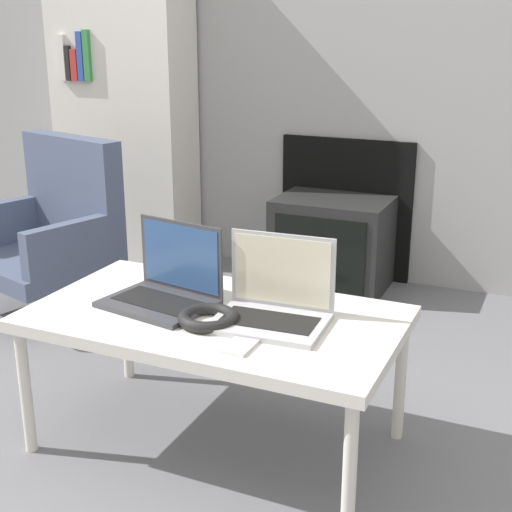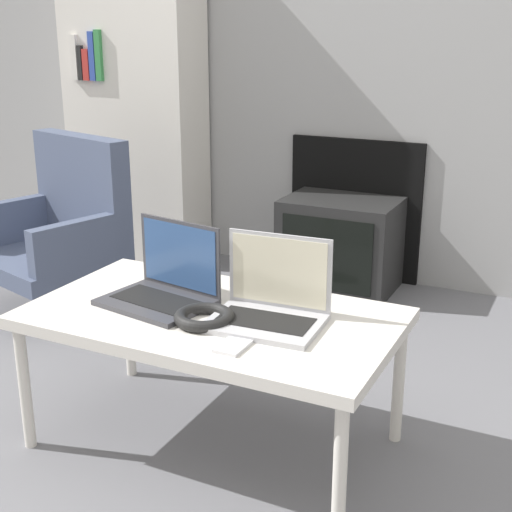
{
  "view_description": "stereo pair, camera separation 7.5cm",
  "coord_description": "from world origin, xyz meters",
  "views": [
    {
      "loc": [
        0.91,
        -1.38,
        1.25
      ],
      "look_at": [
        0.0,
        0.65,
        0.53
      ],
      "focal_mm": 50.0,
      "sensor_mm": 36.0,
      "label": 1
    },
    {
      "loc": [
        0.98,
        -1.35,
        1.25
      ],
      "look_at": [
        0.0,
        0.65,
        0.53
      ],
      "focal_mm": 50.0,
      "sensor_mm": 36.0,
      "label": 2
    }
  ],
  "objects": [
    {
      "name": "laptop_right",
      "position": [
        0.18,
        0.38,
        0.5
      ],
      "size": [
        0.33,
        0.26,
        0.24
      ],
      "rotation": [
        0.0,
        0.0,
        0.06
      ],
      "color": "#B2B2B7",
      "rests_on": "table"
    },
    {
      "name": "headphones",
      "position": [
        0.02,
        0.28,
        0.46
      ],
      "size": [
        0.17,
        0.17,
        0.04
      ],
      "color": "black",
      "rests_on": "table"
    },
    {
      "name": "wall_back",
      "position": [
        -0.0,
        2.11,
        1.29
      ],
      "size": [
        7.0,
        0.08,
        2.6
      ],
      "color": "#999999",
      "rests_on": "ground_plane"
    },
    {
      "name": "tv",
      "position": [
        -0.13,
        1.86,
        0.23
      ],
      "size": [
        0.55,
        0.39,
        0.45
      ],
      "color": "black",
      "rests_on": "ground_plane"
    },
    {
      "name": "table",
      "position": [
        0.0,
        0.35,
        0.41
      ],
      "size": [
        1.1,
        0.62,
        0.44
      ],
      "color": "silver",
      "rests_on": "ground_plane"
    },
    {
      "name": "laptop_left",
      "position": [
        -0.18,
        0.38,
        0.5
      ],
      "size": [
        0.35,
        0.29,
        0.24
      ],
      "rotation": [
        0.0,
        0.0,
        -0.17
      ],
      "color": "#38383D",
      "rests_on": "table"
    },
    {
      "name": "armchair",
      "position": [
        -1.2,
        1.09,
        0.39
      ],
      "size": [
        0.72,
        0.67,
        0.78
      ],
      "rotation": [
        0.0,
        0.0,
        -0.28
      ],
      "color": "#47516B",
      "rests_on": "ground_plane"
    },
    {
      "name": "bookshelf",
      "position": [
        -1.35,
        1.91,
        0.89
      ],
      "size": [
        0.75,
        0.32,
        1.78
      ],
      "color": "silver",
      "rests_on": "ground_plane"
    },
    {
      "name": "phone",
      "position": [
        0.17,
        0.18,
        0.45
      ],
      "size": [
        0.07,
        0.14,
        0.01
      ],
      "color": "silver",
      "rests_on": "table"
    },
    {
      "name": "ground_plane",
      "position": [
        0.0,
        0.0,
        0.0
      ],
      "size": [
        14.0,
        14.0,
        0.0
      ],
      "primitive_type": "plane",
      "color": "slate"
    }
  ]
}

